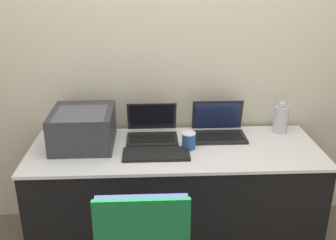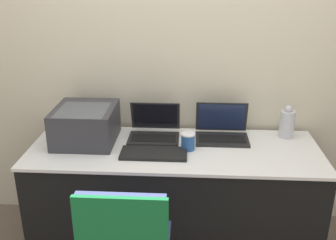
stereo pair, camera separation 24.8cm
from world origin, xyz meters
name	(u,v)px [view 2 (the right image)]	position (x,y,z in m)	size (l,w,h in m)	color
wall_back	(178,47)	(0.00, 0.72, 1.30)	(8.00, 0.05, 2.60)	beige
table	(174,197)	(0.00, 0.32, 0.36)	(1.86, 0.67, 0.73)	black
printer	(85,123)	(-0.59, 0.40, 0.85)	(0.39, 0.41, 0.23)	#333338
laptop_left	(154,130)	(-0.14, 0.49, 0.78)	(0.34, 0.28, 0.22)	black
laptop_right	(222,131)	(0.31, 0.50, 0.78)	(0.35, 0.26, 0.23)	black
external_keyboard	(154,154)	(-0.12, 0.22, 0.74)	(0.41, 0.18, 0.02)	black
coffee_cup	(188,141)	(0.09, 0.31, 0.78)	(0.09, 0.09, 0.11)	#285699
metal_pitcher	(287,123)	(0.75, 0.55, 0.83)	(0.10, 0.10, 0.23)	silver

